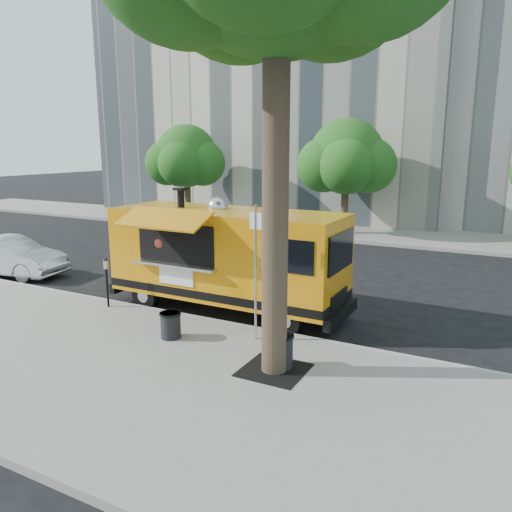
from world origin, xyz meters
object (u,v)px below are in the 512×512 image
at_px(far_tree_a, 187,156).
at_px(food_truck, 225,256).
at_px(trash_bin_right, 280,350).
at_px(trash_bin_left, 171,324).
at_px(parking_meter, 107,276).
at_px(sedan, 9,257).
at_px(far_tree_b, 346,157).
at_px(sign_post, 256,265).

relative_size(far_tree_a, food_truck, 0.82).
bearing_deg(trash_bin_right, trash_bin_left, 174.86).
bearing_deg(trash_bin_right, food_truck, 136.07).
distance_m(food_truck, trash_bin_right, 4.13).
distance_m(far_tree_a, food_truck, 15.72).
distance_m(parking_meter, food_truck, 3.18).
bearing_deg(far_tree_a, food_truck, -51.22).
bearing_deg(sedan, far_tree_a, -2.22).
xyz_separation_m(parking_meter, food_truck, (2.74, 1.52, 0.53)).
xyz_separation_m(far_tree_b, sign_post, (2.55, -14.25, -1.98)).
relative_size(sign_post, trash_bin_left, 5.13).
height_order(parking_meter, trash_bin_right, parking_meter).
distance_m(far_tree_b, trash_bin_left, 15.45).
bearing_deg(far_tree_a, parking_meter, -62.85).
xyz_separation_m(sign_post, sedan, (-10.30, 1.55, -1.19)).
bearing_deg(far_tree_b, sedan, -121.40).
height_order(far_tree_b, trash_bin_left, far_tree_b).
bearing_deg(food_truck, trash_bin_right, -43.38).
bearing_deg(far_tree_b, food_truck, -86.60).
xyz_separation_m(far_tree_a, sign_post, (11.55, -13.85, -1.93)).
bearing_deg(far_tree_a, trash_bin_left, -56.16).
bearing_deg(parking_meter, sedan, 166.80).
bearing_deg(far_tree_a, far_tree_b, 2.54).
relative_size(trash_bin_left, trash_bin_right, 0.88).
height_order(far_tree_b, parking_meter, far_tree_b).
height_order(far_tree_b, trash_bin_right, far_tree_b).
distance_m(far_tree_b, parking_meter, 14.48).
distance_m(far_tree_a, trash_bin_left, 17.96).
distance_m(food_truck, trash_bin_left, 2.74).
relative_size(sedan, trash_bin_left, 6.83).
height_order(far_tree_a, parking_meter, far_tree_a).
bearing_deg(sedan, trash_bin_left, -113.37).
xyz_separation_m(trash_bin_left, trash_bin_right, (2.80, -0.25, 0.04)).
height_order(sedan, trash_bin_right, sedan).
height_order(far_tree_a, far_tree_b, far_tree_b).
relative_size(sedan, trash_bin_right, 6.00).
distance_m(food_truck, sedan, 8.54).
bearing_deg(trash_bin_right, parking_meter, 167.39).
bearing_deg(sedan, sign_post, -106.56).
height_order(parking_meter, food_truck, food_truck).
distance_m(sign_post, trash_bin_right, 2.02).
bearing_deg(trash_bin_left, parking_meter, 160.38).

